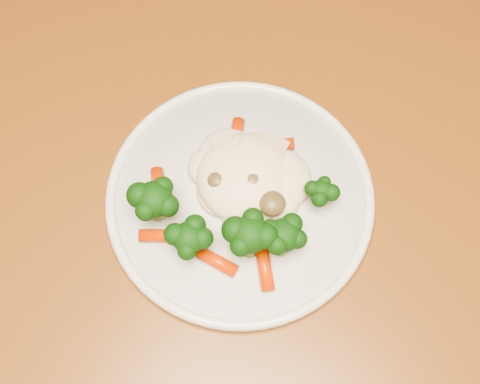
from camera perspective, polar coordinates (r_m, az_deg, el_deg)
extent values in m
plane|color=brown|center=(1.33, -14.07, -13.74)|extent=(3.00, 3.00, 0.00)
cube|color=brown|center=(0.60, -6.83, -0.89)|extent=(1.20, 0.89, 0.04)
cube|color=brown|center=(1.23, -17.59, 14.44)|extent=(0.07, 0.07, 0.71)
cylinder|color=silver|center=(0.56, 0.00, -0.58)|extent=(0.25, 0.25, 0.01)
ellipsoid|color=#F5E9C4|center=(0.55, 0.55, 1.84)|extent=(0.11, 0.10, 0.04)
ellipsoid|color=black|center=(0.54, -7.94, -1.24)|extent=(0.05, 0.05, 0.05)
ellipsoid|color=black|center=(0.52, -4.77, -4.77)|extent=(0.05, 0.05, 0.04)
ellipsoid|color=black|center=(0.52, 0.96, -4.55)|extent=(0.05, 0.05, 0.05)
ellipsoid|color=black|center=(0.52, 4.08, -4.54)|extent=(0.05, 0.05, 0.04)
ellipsoid|color=black|center=(0.55, 7.61, -0.31)|extent=(0.03, 0.03, 0.03)
cylinder|color=#EF4105|center=(0.58, -0.47, 4.91)|extent=(0.02, 0.05, 0.01)
cylinder|color=#EF4105|center=(0.58, 3.33, 4.49)|extent=(0.04, 0.03, 0.01)
cylinder|color=#EF4105|center=(0.56, 4.30, 1.33)|extent=(0.04, 0.02, 0.01)
cylinder|color=#EF4105|center=(0.56, -7.72, 0.11)|extent=(0.03, 0.05, 0.01)
cylinder|color=#EF4105|center=(0.54, -6.84, -4.14)|extent=(0.05, 0.03, 0.01)
cylinder|color=#EF4105|center=(0.53, -2.18, -6.61)|extent=(0.04, 0.02, 0.01)
cylinder|color=#EF4105|center=(0.53, 2.30, -6.85)|extent=(0.03, 0.05, 0.01)
ellipsoid|color=brown|center=(0.54, 1.13, 1.05)|extent=(0.02, 0.02, 0.02)
ellipsoid|color=brown|center=(0.54, 3.05, -1.10)|extent=(0.02, 0.02, 0.02)
ellipsoid|color=brown|center=(0.54, -2.14, 1.08)|extent=(0.02, 0.02, 0.01)
cube|color=tan|center=(0.56, 0.73, 4.04)|extent=(0.02, 0.01, 0.01)
cube|color=tan|center=(0.56, 3.39, 4.42)|extent=(0.02, 0.02, 0.01)
cube|color=tan|center=(0.56, -1.69, 4.41)|extent=(0.02, 0.02, 0.01)
cube|color=tan|center=(0.56, 0.61, 4.08)|extent=(0.02, 0.01, 0.01)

